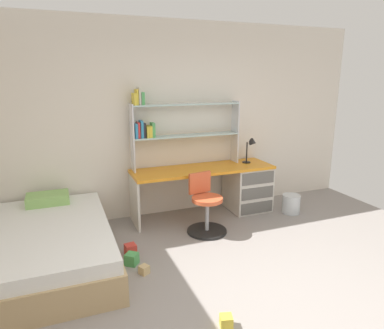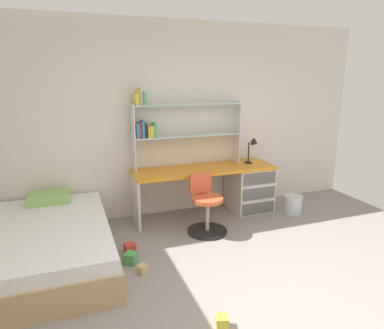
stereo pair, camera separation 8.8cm
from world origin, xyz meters
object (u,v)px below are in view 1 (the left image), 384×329
Objects in this scene: toy_block_yellow_0 at (226,321)px; toy_block_green_4 at (132,259)px; desk at (236,185)px; waste_bin at (291,204)px; bed_platform at (50,246)px; swivel_chair at (206,210)px; toy_block_red_3 at (131,249)px; toy_block_natural_2 at (144,270)px; desk_lamp at (252,146)px; bookshelf_hutch at (172,124)px.

toy_block_yellow_0 is 0.79× the size of toy_block_green_4.
waste_bin is at bearing -29.37° from desk.
desk is 1.02× the size of bed_platform.
swivel_chair is at bearing 23.75° from toy_block_green_4.
bed_platform reaches higher than toy_block_red_3.
waste_bin is 2.79× the size of toy_block_yellow_0.
toy_block_green_4 is at bearing 109.36° from toy_block_natural_2.
toy_block_green_4 is at bearing -21.09° from bed_platform.
toy_block_yellow_0 is at bearing -71.81° from toy_block_red_3.
desk is 2.10m from toy_block_green_4.
toy_block_red_3 is (-2.03, -0.79, -0.91)m from desk_lamp.
bookshelf_hutch is at bearing 160.33° from waste_bin.
waste_bin is 2.59m from toy_block_natural_2.
desk is 1.97m from toy_block_red_3.
toy_block_natural_2 is (-1.73, -1.23, -0.36)m from desk.
waste_bin reaches higher than toy_block_yellow_0.
bookshelf_hutch is at bearing 53.72° from toy_block_green_4.
toy_block_natural_2 is (-2.45, -0.83, -0.09)m from waste_bin.
bed_platform reaches higher than toy_block_yellow_0.
swivel_chair is 8.62× the size of toy_block_natural_2.
bookshelf_hutch is 2.05× the size of swivel_chair.
swivel_chair is at bearing -175.17° from waste_bin.
toy_block_natural_2 is 0.24m from toy_block_green_4.
desk_lamp is at bearing 55.64° from toy_block_yellow_0.
toy_block_red_3 is at bearing -131.07° from bookshelf_hutch.
bookshelf_hutch reaches higher than toy_block_yellow_0.
desk is at bearing 35.69° from swivel_chair.
toy_block_natural_2 is at bearing -31.29° from bed_platform.
toy_block_red_3 is at bearing -156.45° from desk.
bookshelf_hutch is at bearing 81.65° from toy_block_yellow_0.
desk_lamp is 1.30m from swivel_chair.
bookshelf_hutch is at bearing 171.44° from desk_lamp.
bookshelf_hutch reaches higher than toy_block_green_4.
bookshelf_hutch reaches higher than waste_bin.
bed_platform is 7.24× the size of waste_bin.
toy_block_red_3 is (-2.50, -0.37, -0.08)m from waste_bin.
swivel_chair is 1.91m from bed_platform.
swivel_chair is at bearing 13.46° from toy_block_red_3.
toy_block_red_3 is (-0.84, -0.96, -1.29)m from bookshelf_hutch.
waste_bin is (0.72, -0.40, -0.26)m from desk.
desk is 7.36× the size of waste_bin.
waste_bin is at bearing 18.70° from toy_block_natural_2.
desk reaches higher than waste_bin.
waste_bin reaches higher than toy_block_red_3.
bed_platform is at bearing 174.00° from toy_block_red_3.
desk_lamp is at bearing 26.16° from toy_block_green_4.
bookshelf_hutch is at bearing 168.62° from desk.
desk_lamp is 3.05m from bed_platform.
bed_platform is 0.87m from toy_block_red_3.
waste_bin is at bearing -19.67° from bookshelf_hutch.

